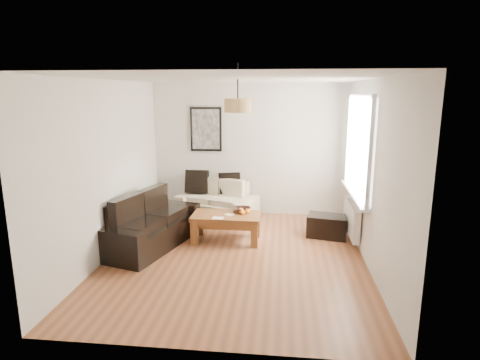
# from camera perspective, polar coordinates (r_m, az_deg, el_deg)

# --- Properties ---
(floor) EXTENTS (4.50, 4.50, 0.00)m
(floor) POSITION_cam_1_polar(r_m,az_deg,el_deg) (6.11, -0.61, -10.88)
(floor) COLOR brown
(floor) RESTS_ON ground
(ceiling) EXTENTS (3.80, 4.50, 0.00)m
(ceiling) POSITION_cam_1_polar(r_m,az_deg,el_deg) (5.62, -0.68, 14.27)
(ceiling) COLOR white
(ceiling) RESTS_ON floor
(wall_back) EXTENTS (3.80, 0.04, 2.60)m
(wall_back) POSITION_cam_1_polar(r_m,az_deg,el_deg) (7.93, 1.28, 4.32)
(wall_back) COLOR silver
(wall_back) RESTS_ON floor
(wall_front) EXTENTS (3.80, 0.04, 2.60)m
(wall_front) POSITION_cam_1_polar(r_m,az_deg,el_deg) (3.57, -4.92, -5.91)
(wall_front) COLOR silver
(wall_front) RESTS_ON floor
(wall_left) EXTENTS (0.04, 4.50, 2.60)m
(wall_left) POSITION_cam_1_polar(r_m,az_deg,el_deg) (6.24, -18.25, 1.46)
(wall_left) COLOR silver
(wall_left) RESTS_ON floor
(wall_right) EXTENTS (0.04, 4.50, 2.60)m
(wall_right) POSITION_cam_1_polar(r_m,az_deg,el_deg) (5.82, 18.28, 0.70)
(wall_right) COLOR silver
(wall_right) RESTS_ON floor
(window_bay) EXTENTS (0.14, 1.90, 1.60)m
(window_bay) POSITION_cam_1_polar(r_m,az_deg,el_deg) (6.54, 16.69, 4.71)
(window_bay) COLOR white
(window_bay) RESTS_ON wall_right
(radiator) EXTENTS (0.10, 0.90, 0.52)m
(radiator) POSITION_cam_1_polar(r_m,az_deg,el_deg) (6.79, 15.71, -5.52)
(radiator) COLOR white
(radiator) RESTS_ON wall_right
(poster) EXTENTS (0.62, 0.04, 0.87)m
(poster) POSITION_cam_1_polar(r_m,az_deg,el_deg) (7.97, -4.87, 7.22)
(poster) COLOR black
(poster) RESTS_ON wall_back
(pendant_shade) EXTENTS (0.40, 0.40, 0.20)m
(pendant_shade) POSITION_cam_1_polar(r_m,az_deg,el_deg) (5.92, -0.32, 10.60)
(pendant_shade) COLOR tan
(pendant_shade) RESTS_ON ceiling
(loveseat_cream) EXTENTS (1.63, 1.22, 0.72)m
(loveseat_cream) POSITION_cam_1_polar(r_m,az_deg,el_deg) (7.74, -3.29, -3.01)
(loveseat_cream) COLOR #C0B49B
(loveseat_cream) RESTS_ON floor
(sofa_leather) EXTENTS (1.36, 2.00, 0.79)m
(sofa_leather) POSITION_cam_1_polar(r_m,az_deg,el_deg) (6.58, -12.82, -5.83)
(sofa_leather) COLOR black
(sofa_leather) RESTS_ON floor
(coffee_table) EXTENTS (1.12, 0.61, 0.45)m
(coffee_table) POSITION_cam_1_polar(r_m,az_deg,el_deg) (6.66, -1.98, -6.80)
(coffee_table) COLOR brown
(coffee_table) RESTS_ON floor
(ottoman) EXTENTS (0.73, 0.54, 0.37)m
(ottoman) POSITION_cam_1_polar(r_m,az_deg,el_deg) (7.01, 12.32, -6.43)
(ottoman) COLOR black
(ottoman) RESTS_ON floor
(cushion_left) EXTENTS (0.45, 0.15, 0.45)m
(cushion_left) POSITION_cam_1_polar(r_m,az_deg,el_deg) (7.90, -6.16, -0.22)
(cushion_left) COLOR black
(cushion_left) RESTS_ON loveseat_cream
(cushion_right) EXTENTS (0.43, 0.24, 0.41)m
(cushion_right) POSITION_cam_1_polar(r_m,az_deg,el_deg) (7.80, -1.50, -0.47)
(cushion_right) COLOR black
(cushion_right) RESTS_ON loveseat_cream
(fruit_bowl) EXTENTS (0.29, 0.29, 0.07)m
(fruit_bowl) POSITION_cam_1_polar(r_m,az_deg,el_deg) (6.73, 0.32, -4.22)
(fruit_bowl) COLOR black
(fruit_bowl) RESTS_ON coffee_table
(orange_a) EXTENTS (0.09, 0.09, 0.07)m
(orange_a) POSITION_cam_1_polar(r_m,az_deg,el_deg) (6.56, 0.37, -4.62)
(orange_a) COLOR orange
(orange_a) RESTS_ON fruit_bowl
(orange_b) EXTENTS (0.09, 0.09, 0.09)m
(orange_b) POSITION_cam_1_polar(r_m,az_deg,el_deg) (6.62, 1.09, -4.46)
(orange_b) COLOR orange
(orange_b) RESTS_ON fruit_bowl
(orange_c) EXTENTS (0.10, 0.10, 0.09)m
(orange_c) POSITION_cam_1_polar(r_m,az_deg,el_deg) (6.65, 0.15, -4.38)
(orange_c) COLOR #FF6215
(orange_c) RESTS_ON fruit_bowl
(papers) EXTENTS (0.19, 0.14, 0.01)m
(papers) POSITION_cam_1_polar(r_m,az_deg,el_deg) (6.40, -3.16, -5.44)
(papers) COLOR white
(papers) RESTS_ON coffee_table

